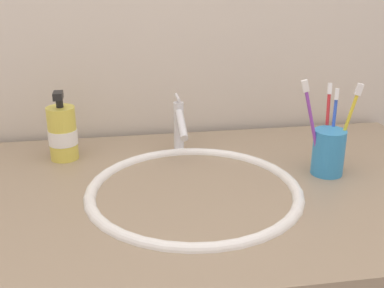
# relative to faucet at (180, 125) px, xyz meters

# --- Properties ---
(tiled_wall_back) EXTENTS (2.37, 0.04, 2.40)m
(tiled_wall_back) POSITION_rel_faucet_xyz_m (-0.00, 0.18, 0.22)
(tiled_wall_back) COLOR beige
(tiled_wall_back) RESTS_ON ground
(sink_basin) EXTENTS (0.43, 0.43, 0.11)m
(sink_basin) POSITION_rel_faucet_xyz_m (-0.00, -0.21, -0.11)
(sink_basin) COLOR white
(sink_basin) RESTS_ON vanity_counter
(faucet) EXTENTS (0.02, 0.14, 0.13)m
(faucet) POSITION_rel_faucet_xyz_m (0.00, 0.00, 0.00)
(faucet) COLOR silver
(faucet) RESTS_ON sink_basin
(toothbrush_cup) EXTENTS (0.07, 0.07, 0.10)m
(toothbrush_cup) POSITION_rel_faucet_xyz_m (0.29, -0.17, -0.02)
(toothbrush_cup) COLOR #338CCC
(toothbrush_cup) RESTS_ON vanity_counter
(toothbrush_purple) EXTENTS (0.06, 0.01, 0.20)m
(toothbrush_purple) POSITION_rel_faucet_xyz_m (0.25, -0.17, 0.05)
(toothbrush_purple) COLOR purple
(toothbrush_purple) RESTS_ON toothbrush_cup
(toothbrush_red) EXTENTS (0.02, 0.05, 0.18)m
(toothbrush_red) POSITION_rel_faucet_xyz_m (0.30, -0.13, 0.04)
(toothbrush_red) COLOR red
(toothbrush_red) RESTS_ON toothbrush_cup
(toothbrush_yellow) EXTENTS (0.05, 0.02, 0.19)m
(toothbrush_yellow) POSITION_rel_faucet_xyz_m (0.33, -0.17, 0.04)
(toothbrush_yellow) COLOR yellow
(toothbrush_yellow) RESTS_ON toothbrush_cup
(toothbrush_blue) EXTENTS (0.02, 0.04, 0.17)m
(toothbrush_blue) POSITION_rel_faucet_xyz_m (0.31, -0.14, 0.03)
(toothbrush_blue) COLOR blue
(toothbrush_blue) RESTS_ON toothbrush_cup
(soap_dispenser) EXTENTS (0.07, 0.07, 0.16)m
(soap_dispenser) POSITION_rel_faucet_xyz_m (-0.27, 0.01, -0.01)
(soap_dispenser) COLOR #DBCC4C
(soap_dispenser) RESTS_ON vanity_counter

